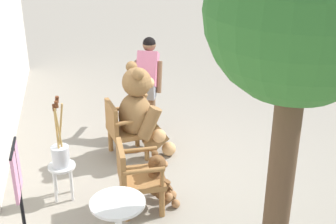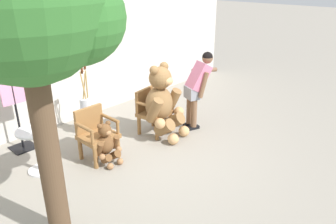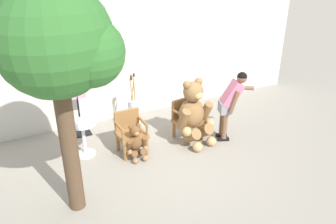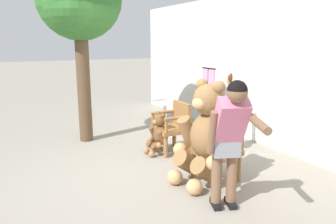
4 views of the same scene
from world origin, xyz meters
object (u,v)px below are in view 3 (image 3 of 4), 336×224
object	(u,v)px
teddy_bear_small	(136,142)
patio_tree	(60,46)
person_visitor	(231,100)
round_side_table	(84,135)
wooden_chair_left	(130,131)
teddy_bear_large	(194,113)
white_stool	(133,115)
brush_bucket	(133,104)
clothing_display_stand	(78,104)
wooden_chair_right	(186,118)

from	to	relation	value
teddy_bear_small	patio_tree	xyz separation A→B (m)	(-1.32, -0.92, 2.24)
person_visitor	patio_tree	world-z (taller)	patio_tree
round_side_table	patio_tree	distance (m)	2.66
wooden_chair_left	patio_tree	distance (m)	2.78
teddy_bear_small	person_visitor	bearing A→B (deg)	-5.48
teddy_bear_small	round_side_table	xyz separation A→B (m)	(-0.87, 0.58, 0.09)
wooden_chair_left	teddy_bear_large	size ratio (longest dim) A/B	0.61
teddy_bear_small	white_stool	distance (m)	1.23
teddy_bear_large	brush_bucket	xyz separation A→B (m)	(-0.92, 1.13, -0.05)
teddy_bear_small	brush_bucket	world-z (taller)	brush_bucket
teddy_bear_small	clothing_display_stand	xyz separation A→B (m)	(-0.73, 1.51, 0.37)
teddy_bear_small	patio_tree	bearing A→B (deg)	-144.92
patio_tree	clothing_display_stand	xyz separation A→B (m)	(0.59, 2.44, -1.87)
patio_tree	brush_bucket	bearing A→B (deg)	50.16
teddy_bear_large	person_visitor	distance (m)	0.82
teddy_bear_large	white_stool	bearing A→B (deg)	129.08
teddy_bear_large	teddy_bear_small	distance (m)	1.37
wooden_chair_left	person_visitor	size ratio (longest dim) A/B	0.57
teddy_bear_small	brush_bucket	size ratio (longest dim) A/B	0.80
wooden_chair_right	clothing_display_stand	distance (m)	2.39
teddy_bear_large	patio_tree	size ratio (longest dim) A/B	0.41
wooden_chair_left	person_visitor	world-z (taller)	person_visitor
white_stool	round_side_table	size ratio (longest dim) A/B	0.64
round_side_table	clothing_display_stand	world-z (taller)	clothing_display_stand
wooden_chair_left	white_stool	xyz separation A→B (m)	(0.41, 0.87, -0.11)
white_stool	clothing_display_stand	xyz separation A→B (m)	(-1.14, 0.36, 0.36)
round_side_table	patio_tree	bearing A→B (deg)	-106.55
wooden_chair_right	person_visitor	size ratio (longest dim) A/B	0.57
wooden_chair_left	clothing_display_stand	world-z (taller)	clothing_display_stand
teddy_bear_large	person_visitor	size ratio (longest dim) A/B	0.93
teddy_bear_small	patio_tree	size ratio (longest dim) A/B	0.21
teddy_bear_small	clothing_display_stand	distance (m)	1.72
wooden_chair_left	wooden_chair_right	distance (m)	1.31
teddy_bear_small	white_stool	size ratio (longest dim) A/B	1.57
teddy_bear_small	brush_bucket	distance (m)	1.26
wooden_chair_right	brush_bucket	size ratio (longest dim) A/B	0.95
wooden_chair_left	clothing_display_stand	distance (m)	1.45
teddy_bear_large	round_side_table	distance (m)	2.28
white_stool	patio_tree	world-z (taller)	patio_tree
teddy_bear_small	round_side_table	bearing A→B (deg)	146.32
teddy_bear_small	clothing_display_stand	world-z (taller)	clothing_display_stand
round_side_table	wooden_chair_right	bearing A→B (deg)	-7.83
patio_tree	person_visitor	bearing A→B (deg)	11.98
clothing_display_stand	teddy_bear_small	bearing A→B (deg)	-64.36
wooden_chair_right	clothing_display_stand	size ratio (longest dim) A/B	0.63
teddy_bear_large	brush_bucket	world-z (taller)	teddy_bear_large
teddy_bear_large	clothing_display_stand	distance (m)	2.54
white_stool	clothing_display_stand	world-z (taller)	clothing_display_stand
clothing_display_stand	wooden_chair_left	bearing A→B (deg)	-59.48
clothing_display_stand	person_visitor	bearing A→B (deg)	-31.27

